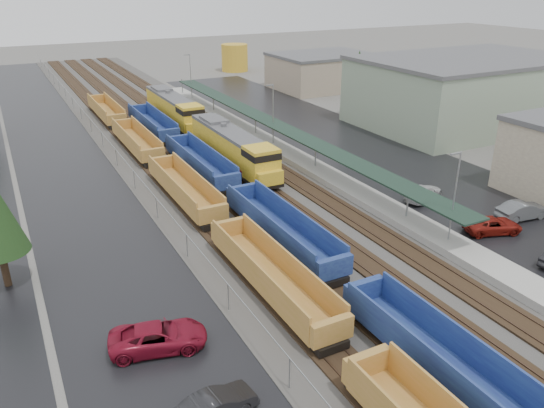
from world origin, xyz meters
The scene contains 19 objects.
ballast_strip centered at (0.00, 60.00, 0.04)m, with size 20.00×160.00×0.08m, color #302D2B.
trackbed centered at (0.00, 60.00, 0.16)m, with size 14.60×160.00×0.22m.
west_parking_lot centered at (-15.00, 60.00, 0.01)m, with size 10.00×160.00×0.02m, color black.
east_commuter_lot centered at (19.00, 50.00, 0.01)m, with size 16.00×100.00×0.02m, color black.
station_platform centered at (9.50, 50.01, 0.73)m, with size 3.00×80.00×8.00m.
chainlink_fence centered at (-9.50, 58.44, 1.61)m, with size 0.08×160.04×2.02m.
industrial_buildings centered at (37.76, 45.85, 4.25)m, with size 32.52×75.30×9.50m.
distant_hills centered at (44.79, 210.68, 0.00)m, with size 301.00×140.00×25.20m.
tree_east centered at (28.00, 58.00, 6.47)m, with size 4.40×4.40×10.00m.
locomotive_lead centered at (2.00, 45.21, 2.37)m, with size 2.98×19.64×4.44m.
locomotive_trail centered at (2.00, 66.21, 2.37)m, with size 2.98×19.64×4.44m.
well_string_yellow centered at (-6.00, 29.76, 1.20)m, with size 2.74×105.52×2.43m.
well_string_blue centered at (-2.00, 26.73, 1.24)m, with size 2.84×90.23×2.52m.
storage_tank centered at (29.17, 106.17, 2.96)m, with size 5.91×5.91×5.91m, color gold.
parked_car_west_b centered at (-13.63, 12.00, 0.70)m, with size 4.25×1.48×1.40m, color black.
parked_car_west_c centered at (-14.58, 18.43, 0.78)m, with size 5.61×2.59×1.56m, color maroon.
parked_car_east_b centered at (14.72, 20.20, 0.68)m, with size 4.87×2.25×1.35m, color maroon.
parked_car_east_c centered at (14.57, 28.41, 0.71)m, with size 4.88×1.98×1.42m, color silver.
parked_car_east_e centered at (19.29, 20.92, 0.81)m, with size 4.92×1.71×1.62m, color #535658.
Camera 1 is at (-20.36, -6.81, 19.97)m, focal length 35.00 mm.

